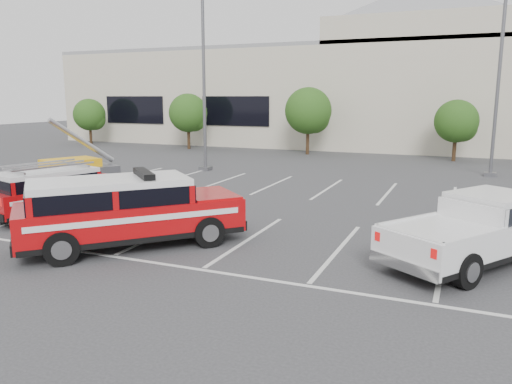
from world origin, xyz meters
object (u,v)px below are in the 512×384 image
tree_left (189,114)px  light_pole_mid (499,76)px  convention_building (401,90)px  tree_mid_left (310,112)px  utility_rig (69,177)px  light_pole_left (204,78)px  tree_far_left (91,116)px  white_pickup (481,236)px  tree_mid_right (458,123)px  fire_chief_suv (128,216)px  ladder_suv (58,194)px

tree_left → light_pole_mid: (21.91, -6.05, 2.41)m
convention_building → tree_mid_left: size_ratio=12.38×
tree_mid_left → convention_building: bearing=62.6°
utility_rig → light_pole_left: bearing=96.5°
tree_far_left → tree_left: size_ratio=0.90×
white_pickup → convention_building: bearing=134.7°
tree_mid_right → fire_chief_suv: 25.28m
white_pickup → light_pole_mid: bearing=121.0°
convention_building → ladder_suv: size_ratio=11.78×
convention_building → ladder_suv: (-7.71, -31.62, -3.97)m
tree_left → utility_rig: size_ratio=1.00×
tree_mid_left → utility_rig: (-5.55, -18.18, -2.38)m
tree_far_left → tree_mid_right: (30.00, 0.00, 0.00)m
tree_mid_left → fire_chief_suv: size_ratio=0.82×
tree_mid_right → fire_chief_suv: (-7.97, -23.93, -1.63)m
convention_building → tree_mid_right: bearing=-63.4°
tree_mid_right → light_pole_left: size_ratio=0.39×
light_pole_mid → utility_rig: (-17.45, -12.13, -4.53)m
tree_far_left → tree_left: 10.00m
convention_building → light_pole_mid: convention_building is taller
tree_far_left → light_pole_mid: (31.91, -6.05, 2.68)m
tree_far_left → white_pickup: size_ratio=0.68×
tree_left → white_pickup: bearing=-45.6°
light_pole_mid → white_pickup: bearing=-92.7°
convention_building → tree_mid_right: convention_building is taller
white_pickup → ladder_suv: 13.78m
convention_building → utility_rig: size_ratio=13.64×
tree_far_left → convention_building: bearing=21.4°
light_pole_mid → utility_rig: 21.73m
light_pole_mid → white_pickup: size_ratio=1.76×
tree_mid_left → light_pole_mid: (11.91, -6.05, 2.14)m
light_pole_left → tree_mid_left: bearing=72.9°
white_pickup → ladder_suv: size_ratio=1.15×
light_pole_left → ladder_suv: light_pole_left is taller
tree_mid_left → tree_left: bearing=-180.0°
fire_chief_suv → ladder_suv: fire_chief_suv is taller
tree_mid_left → white_pickup: tree_mid_left is taller
convention_building → tree_left: 18.11m
tree_far_left → tree_mid_right: 30.00m
convention_building → tree_mid_right: 11.20m
tree_mid_left → light_pole_mid: 13.53m
tree_mid_right → ladder_suv: bearing=-120.1°
fire_chief_suv → convention_building: bearing=128.0°
convention_building → tree_mid_right: (4.91, -9.82, -2.22)m
tree_mid_right → light_pole_mid: size_ratio=0.39×
convention_building → tree_left: (-15.09, -9.82, -1.95)m
tree_mid_right → fire_chief_suv: tree_mid_right is taller
tree_far_left → fire_chief_suv: (22.03, -23.93, -1.63)m
tree_far_left → fire_chief_suv: bearing=-47.4°
convention_building → tree_left: convention_building is taller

